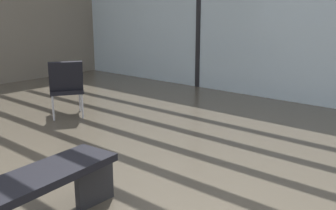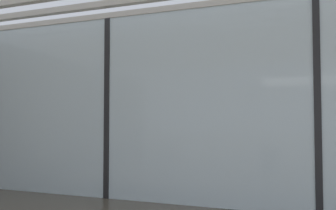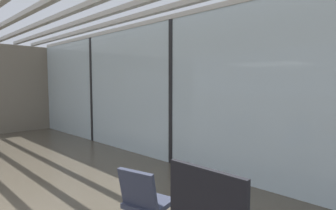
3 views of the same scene
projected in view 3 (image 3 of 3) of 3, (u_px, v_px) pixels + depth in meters
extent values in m
cube|color=silver|center=(172.00, 93.00, 6.15)|extent=(14.00, 0.08, 3.25)
cube|color=black|center=(92.00, 90.00, 8.61)|extent=(0.10, 0.12, 3.25)
cube|color=black|center=(172.00, 93.00, 6.15)|extent=(0.10, 0.12, 3.25)
cube|color=#B7B2A8|center=(128.00, 6.00, 5.17)|extent=(13.72, 0.12, 0.10)
cube|color=#B7B2A8|center=(152.00, 12.00, 5.59)|extent=(13.72, 0.12, 0.10)
cube|color=#B7B2A8|center=(172.00, 17.00, 6.02)|extent=(13.72, 0.12, 0.10)
ellipsoid|color=silver|center=(245.00, 73.00, 9.93)|extent=(11.58, 4.39, 4.39)
sphere|color=gray|center=(149.00, 76.00, 13.66)|extent=(2.41, 2.41, 2.41)
sphere|color=black|center=(146.00, 66.00, 10.70)|extent=(0.28, 0.28, 0.28)
sphere|color=black|center=(162.00, 65.00, 10.07)|extent=(0.28, 0.28, 0.28)
sphere|color=black|center=(180.00, 63.00, 9.44)|extent=(0.28, 0.28, 0.28)
sphere|color=black|center=(201.00, 62.00, 8.81)|extent=(0.28, 0.28, 0.28)
sphere|color=black|center=(224.00, 60.00, 8.18)|extent=(0.28, 0.28, 0.28)
sphere|color=black|center=(252.00, 58.00, 7.55)|extent=(0.28, 0.28, 0.28)
sphere|color=black|center=(285.00, 56.00, 6.92)|extent=(0.28, 0.28, 0.28)
cube|color=#33384C|center=(149.00, 203.00, 3.27)|extent=(0.58, 0.58, 0.06)
cube|color=#33384C|center=(138.00, 189.00, 3.07)|extent=(0.50, 0.24, 0.44)
cylinder|color=#BCBCC1|center=(145.00, 209.00, 3.58)|extent=(0.03, 0.03, 0.37)
cube|color=black|center=(206.00, 201.00, 1.29)|extent=(0.44, 0.03, 0.32)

